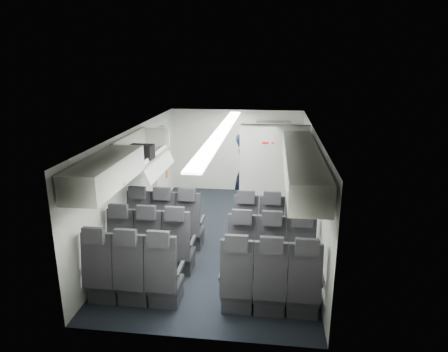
% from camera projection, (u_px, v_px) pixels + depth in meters
% --- Properties ---
extents(cabin_shell, '(3.41, 6.01, 2.16)m').
position_uv_depth(cabin_shell, '(221.00, 183.00, 7.61)').
color(cabin_shell, black).
rests_on(cabin_shell, ground).
extents(seat_row_front, '(3.33, 0.56, 1.24)m').
position_uv_depth(seat_row_front, '(218.00, 229.00, 7.30)').
color(seat_row_front, '#27272B').
rests_on(seat_row_front, cabin_shell).
extents(seat_row_mid, '(3.33, 0.56, 1.24)m').
position_uv_depth(seat_row_mid, '(210.00, 252.00, 6.45)').
color(seat_row_mid, '#27272B').
rests_on(seat_row_mid, cabin_shell).
extents(seat_row_rear, '(3.33, 0.56, 1.24)m').
position_uv_depth(seat_row_rear, '(200.00, 282.00, 5.59)').
color(seat_row_rear, '#27272B').
rests_on(seat_row_rear, cabin_shell).
extents(overhead_bin_left_rear, '(0.53, 1.80, 0.40)m').
position_uv_depth(overhead_bin_left_rear, '(106.00, 172.00, 5.66)').
color(overhead_bin_left_rear, white).
rests_on(overhead_bin_left_rear, cabin_shell).
extents(overhead_bin_left_front_open, '(0.64, 1.70, 0.72)m').
position_uv_depth(overhead_bin_left_front_open, '(142.00, 153.00, 7.36)').
color(overhead_bin_left_front_open, '#9E9E93').
rests_on(overhead_bin_left_front_open, cabin_shell).
extents(overhead_bin_right_rear, '(0.53, 1.80, 0.40)m').
position_uv_depth(overhead_bin_right_rear, '(306.00, 179.00, 5.33)').
color(overhead_bin_right_rear, white).
rests_on(overhead_bin_right_rear, cabin_shell).
extents(overhead_bin_right_front, '(0.53, 1.70, 0.40)m').
position_uv_depth(overhead_bin_right_front, '(299.00, 150.00, 7.00)').
color(overhead_bin_right_front, white).
rests_on(overhead_bin_right_front, cabin_shell).
extents(bulkhead_partition, '(1.40, 0.15, 2.13)m').
position_uv_depth(bulkhead_partition, '(273.00, 176.00, 8.27)').
color(bulkhead_partition, silver).
rests_on(bulkhead_partition, cabin_shell).
extents(galley_unit, '(0.85, 0.52, 1.90)m').
position_uv_depth(galley_unit, '(272.00, 159.00, 10.13)').
color(galley_unit, '#939399').
rests_on(galley_unit, cabin_shell).
extents(boarding_door, '(0.12, 1.27, 1.86)m').
position_uv_depth(boarding_door, '(161.00, 168.00, 9.32)').
color(boarding_door, silver).
rests_on(boarding_door, cabin_shell).
extents(flight_attendant, '(0.50, 0.70, 1.79)m').
position_uv_depth(flight_attendant, '(245.00, 172.00, 9.23)').
color(flight_attendant, black).
rests_on(flight_attendant, ground).
extents(carry_on_bag, '(0.43, 0.31, 0.25)m').
position_uv_depth(carry_on_bag, '(141.00, 152.00, 7.12)').
color(carry_on_bag, black).
rests_on(carry_on_bag, overhead_bin_left_front_open).
extents(papers, '(0.20, 0.02, 0.14)m').
position_uv_depth(papers, '(253.00, 166.00, 9.12)').
color(papers, white).
rests_on(papers, flight_attendant).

